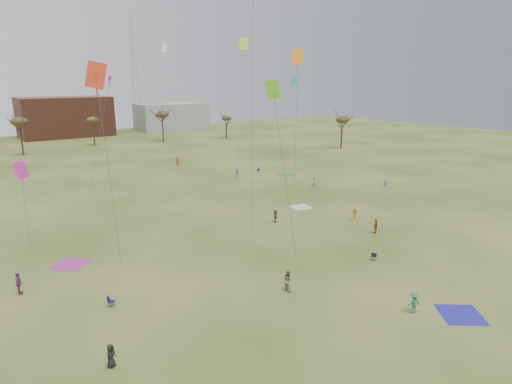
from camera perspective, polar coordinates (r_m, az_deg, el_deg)
ground at (r=40.19m, az=10.28°, el=-11.17°), size 260.00×260.00×0.00m
flyer_near_center at (r=36.04m, az=20.05°, el=-13.55°), size 1.23×0.91×1.70m
spectator_fore_a at (r=52.04m, az=15.50°, el=-4.36°), size 1.10×0.76×1.73m
spectator_fore_b at (r=37.26m, az=4.28°, el=-11.50°), size 0.91×1.06×1.89m
spectator_fore_c at (r=54.13m, az=2.58°, el=-3.16°), size 1.24×1.47×1.59m
flyer_mid_a at (r=29.98m, az=-18.57°, el=-19.77°), size 0.90×0.84×1.54m
flyer_mid_b at (r=55.79m, az=12.87°, el=-2.81°), size 1.16×1.40×1.89m
flyer_mid_c at (r=74.66m, az=16.66°, el=1.24°), size 0.68×0.58×1.59m
spectator_mid_d at (r=41.51m, az=-28.81°, el=-10.52°), size 0.74×1.22×1.94m
spectator_mid_e at (r=71.88m, az=7.67°, el=1.28°), size 1.03×0.92×1.73m
flyer_far_b at (r=91.79m, az=-10.31°, el=4.06°), size 0.95×0.81×1.64m
flyer_far_c at (r=78.54m, az=-2.54°, el=2.46°), size 0.82×1.10×1.52m
blanket_blue at (r=37.53m, az=25.37°, el=-14.40°), size 4.25×4.25×0.03m
blanket_cream at (r=60.81m, az=5.91°, el=-1.99°), size 3.10×3.10×0.03m
blanket_plum at (r=46.01m, az=-23.30°, el=-8.75°), size 4.24×4.24×0.03m
blanket_olive at (r=81.19m, az=3.99°, el=2.30°), size 3.83×3.83×0.03m
camp_chair_left at (r=36.90m, az=-18.51°, el=-13.76°), size 0.73×0.72×0.87m
camp_chair_center at (r=44.73m, az=15.27°, el=-8.35°), size 0.73×0.72×0.87m
camp_chair_right at (r=82.40m, az=0.27°, el=2.70°), size 0.70×0.68×0.87m
kites_aloft at (r=65.85m, az=-6.60°, el=18.48°), size 56.15×75.02×27.34m
tree_line at (r=106.96m, az=-23.17°, el=8.00°), size 117.44×49.32×8.91m
building_brick at (r=148.50m, az=-23.85°, el=9.06°), size 26.00×16.00×12.00m
building_grey at (r=157.95m, az=-11.03°, el=9.74°), size 24.00×12.00×9.00m
radio_tower at (r=160.01m, az=-15.75°, el=14.81°), size 1.51×1.72×41.00m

